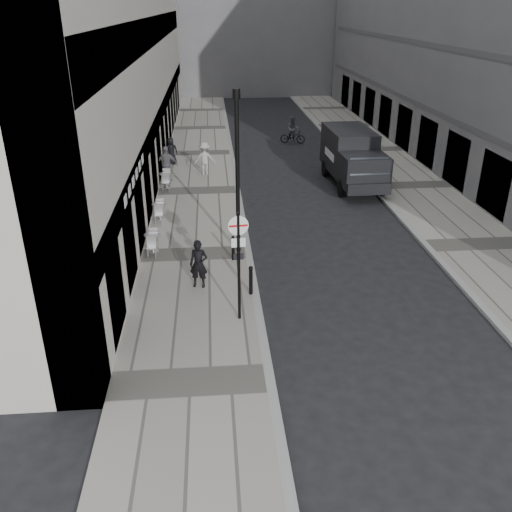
{
  "coord_description": "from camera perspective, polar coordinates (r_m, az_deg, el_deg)",
  "views": [
    {
      "loc": [
        -1.27,
        -8.3,
        8.67
      ],
      "look_at": [
        0.03,
        7.21,
        1.4
      ],
      "focal_mm": 38.0,
      "sensor_mm": 36.0,
      "label": 1
    }
  ],
  "objects": [
    {
      "name": "ground",
      "position": [
        12.07,
        2.91,
        -20.92
      ],
      "size": [
        120.0,
        120.0,
        0.0
      ],
      "primitive_type": "plane",
      "color": "black",
      "rests_on": "ground"
    },
    {
      "name": "sidewalk",
      "position": [
        27.69,
        -6.1,
        6.77
      ],
      "size": [
        4.0,
        60.0,
        0.12
      ],
      "primitive_type": "cube",
      "color": "#99968A",
      "rests_on": "ground"
    },
    {
      "name": "far_sidewalk",
      "position": [
        29.52,
        15.93,
        7.11
      ],
      "size": [
        4.0,
        60.0,
        0.12
      ],
      "primitive_type": "cube",
      "color": "#99968A",
      "rests_on": "ground"
    },
    {
      "name": "walking_man",
      "position": [
        17.81,
        -6.06,
        -0.86
      ],
      "size": [
        0.66,
        0.49,
        1.64
      ],
      "primitive_type": "imported",
      "rotation": [
        0.0,
        0.0,
        -0.18
      ],
      "color": "black",
      "rests_on": "sidewalk"
    },
    {
      "name": "sign_post",
      "position": [
        15.32,
        -1.84,
        0.37
      ],
      "size": [
        0.58,
        0.12,
        3.37
      ],
      "rotation": [
        0.0,
        0.0,
        0.1
      ],
      "color": "black",
      "rests_on": "sidewalk"
    },
    {
      "name": "lamppost",
      "position": [
        19.52,
        -1.98,
        9.47
      ],
      "size": [
        0.27,
        0.27,
        5.97
      ],
      "color": "black",
      "rests_on": "sidewalk"
    },
    {
      "name": "bollard_near",
      "position": [
        19.76,
        -2.42,
        0.77
      ],
      "size": [
        0.12,
        0.12,
        0.87
      ],
      "primitive_type": "cylinder",
      "color": "black",
      "rests_on": "sidewalk"
    },
    {
      "name": "bollard_far",
      "position": [
        17.41,
        -0.55,
        -2.66
      ],
      "size": [
        0.12,
        0.12,
        0.93
      ],
      "primitive_type": "cylinder",
      "color": "black",
      "rests_on": "sidewalk"
    },
    {
      "name": "panel_van",
      "position": [
        28.9,
        10.1,
        10.4
      ],
      "size": [
        2.31,
        5.92,
        2.76
      ],
      "rotation": [
        0.0,
        0.0,
        0.02
      ],
      "color": "black",
      "rests_on": "ground"
    },
    {
      "name": "cyclist",
      "position": [
        37.79,
        3.89,
        12.81
      ],
      "size": [
        1.76,
        0.99,
        1.8
      ],
      "rotation": [
        0.0,
        0.0,
        -0.26
      ],
      "color": "black",
      "rests_on": "ground"
    },
    {
      "name": "pedestrian_a",
      "position": [
        28.93,
        -9.36,
        9.48
      ],
      "size": [
        1.13,
        0.5,
        1.91
      ],
      "primitive_type": "imported",
      "rotation": [
        0.0,
        0.0,
        3.11
      ],
      "color": "slate",
      "rests_on": "sidewalk"
    },
    {
      "name": "pedestrian_b",
      "position": [
        30.12,
        -5.41,
        10.18
      ],
      "size": [
        1.2,
        0.75,
        1.77
      ],
      "primitive_type": "imported",
      "rotation": [
        0.0,
        0.0,
        3.05
      ],
      "color": "#ACA59F",
      "rests_on": "sidewalk"
    },
    {
      "name": "pedestrian_c",
      "position": [
        32.41,
        -8.93,
        10.87
      ],
      "size": [
        0.83,
        0.6,
        1.56
      ],
      "primitive_type": "imported",
      "rotation": [
        0.0,
        0.0,
        3.28
      ],
      "color": "black",
      "rests_on": "sidewalk"
    },
    {
      "name": "cafe_table_near",
      "position": [
        23.96,
        -10.11,
        4.77
      ],
      "size": [
        0.63,
        1.42,
        0.81
      ],
      "color": "silver",
      "rests_on": "sidewalk"
    },
    {
      "name": "cafe_table_mid",
      "position": [
        20.81,
        -10.83,
        1.52
      ],
      "size": [
        0.62,
        1.41,
        0.8
      ],
      "color": "silver",
      "rests_on": "sidewalk"
    },
    {
      "name": "cafe_table_far",
      "position": [
        28.2,
        -9.41,
        8.0
      ],
      "size": [
        0.69,
        1.55,
        0.88
      ],
      "color": "#B9B9BC",
      "rests_on": "sidewalk"
    }
  ]
}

